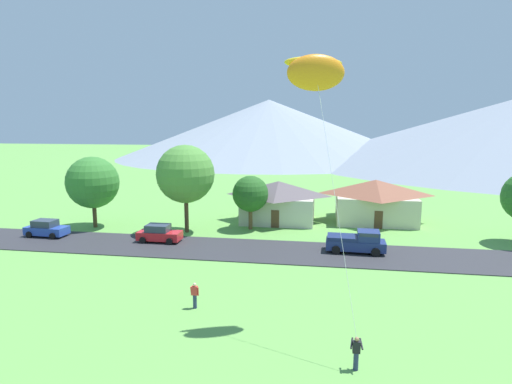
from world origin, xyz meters
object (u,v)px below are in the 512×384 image
(tree_center, at_px, (185,174))
(watcher_person, at_px, (195,295))
(kite_flyer_with_kite, at_px, (316,76))
(pickup_truck_navy_west_side, at_px, (357,241))
(house_leftmost, at_px, (278,200))
(tree_near_left, at_px, (93,183))
(parked_car_red_west_end, at_px, (159,234))
(parked_car_blue_mid_west, at_px, (46,229))
(house_left_center, at_px, (375,200))
(tree_right_of_center, at_px, (250,194))

(tree_center, height_order, watcher_person, tree_center)
(kite_flyer_with_kite, bearing_deg, pickup_truck_navy_west_side, 74.98)
(house_leftmost, bearing_deg, kite_flyer_with_kite, -79.39)
(tree_near_left, relative_size, pickup_truck_navy_west_side, 1.50)
(house_leftmost, bearing_deg, pickup_truck_navy_west_side, -53.65)
(parked_car_red_west_end, relative_size, kite_flyer_with_kite, 0.27)
(pickup_truck_navy_west_side, bearing_deg, parked_car_red_west_end, 178.67)
(parked_car_blue_mid_west, bearing_deg, tree_near_left, 58.58)
(house_left_center, xyz_separation_m, parked_car_blue_mid_west, (-33.99, -12.65, -1.70))
(tree_right_of_center, bearing_deg, house_leftmost, 59.45)
(pickup_truck_navy_west_side, bearing_deg, kite_flyer_with_kite, -105.02)
(tree_right_of_center, xyz_separation_m, parked_car_blue_mid_west, (-20.10, -6.45, -3.06))
(pickup_truck_navy_west_side, distance_m, kite_flyer_with_kite, 19.23)
(pickup_truck_navy_west_side, xyz_separation_m, kite_flyer_with_kite, (-3.66, -13.63, 13.07))
(tree_near_left, bearing_deg, kite_flyer_with_kite, -37.15)
(tree_right_of_center, distance_m, parked_car_red_west_end, 10.69)
(tree_center, height_order, kite_flyer_with_kite, kite_flyer_with_kite)
(house_left_center, bearing_deg, kite_flyer_with_kite, -103.89)
(tree_center, distance_m, pickup_truck_navy_west_side, 18.74)
(house_left_center, xyz_separation_m, watcher_person, (-13.90, -26.50, -1.69))
(watcher_person, bearing_deg, house_leftmost, 83.95)
(house_leftmost, bearing_deg, parked_car_blue_mid_west, -154.44)
(parked_car_red_west_end, distance_m, parked_car_blue_mid_west, 12.17)
(house_leftmost, distance_m, watcher_person, 24.90)
(tree_right_of_center, bearing_deg, parked_car_blue_mid_west, -162.21)
(tree_right_of_center, xyz_separation_m, pickup_truck_navy_west_side, (10.93, -6.91, -2.86))
(parked_car_red_west_end, distance_m, watcher_person, 15.93)
(kite_flyer_with_kite, bearing_deg, watcher_person, 178.15)
(house_leftmost, bearing_deg, tree_near_left, -162.43)
(house_leftmost, distance_m, kite_flyer_with_kite, 27.93)
(tree_center, height_order, tree_right_of_center, tree_center)
(tree_right_of_center, relative_size, pickup_truck_navy_west_side, 1.12)
(parked_car_red_west_end, bearing_deg, house_left_center, 30.15)
(tree_near_left, distance_m, tree_center, 10.90)
(parked_car_red_west_end, height_order, kite_flyer_with_kite, kite_flyer_with_kite)
(tree_right_of_center, bearing_deg, tree_center, -160.09)
(house_left_center, xyz_separation_m, pickup_truck_navy_west_side, (-2.96, -13.11, -1.50))
(parked_car_red_west_end, bearing_deg, tree_near_left, 154.05)
(house_leftmost, xyz_separation_m, kite_flyer_with_kite, (4.67, -24.94, 11.66))
(house_leftmost, relative_size, pickup_truck_navy_west_side, 1.70)
(parked_car_blue_mid_west, xyz_separation_m, pickup_truck_navy_west_side, (31.03, -0.46, 0.19))
(parked_car_blue_mid_west, distance_m, watcher_person, 24.40)
(tree_near_left, xyz_separation_m, kite_flyer_with_kite, (24.60, -18.63, 9.08))
(pickup_truck_navy_west_side, xyz_separation_m, watcher_person, (-10.95, -13.39, -0.18))
(watcher_person, bearing_deg, pickup_truck_navy_west_side, 50.74)
(house_leftmost, height_order, parked_car_red_west_end, house_leftmost)
(tree_center, distance_m, parked_car_red_west_end, 6.93)
(parked_car_blue_mid_west, bearing_deg, tree_center, 16.76)
(tree_right_of_center, relative_size, watcher_person, 3.53)
(parked_car_red_west_end, xyz_separation_m, pickup_truck_navy_west_side, (18.86, -0.44, 0.19))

